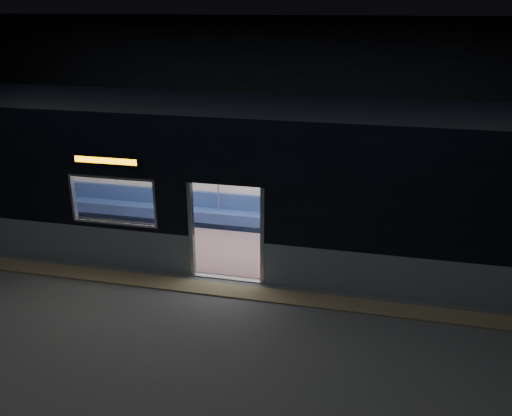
% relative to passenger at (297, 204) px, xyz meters
% --- Properties ---
extents(station_floor, '(24.00, 14.00, 0.01)m').
position_rel_passenger_xyz_m(station_floor, '(-1.02, -3.55, -0.83)').
color(station_floor, '#47494C').
rests_on(station_floor, ground).
extents(station_envelope, '(24.00, 14.00, 5.00)m').
position_rel_passenger_xyz_m(station_envelope, '(-1.02, -3.55, 2.83)').
color(station_envelope, black).
rests_on(station_envelope, station_floor).
extents(tactile_strip, '(22.80, 0.50, 0.03)m').
position_rel_passenger_xyz_m(tactile_strip, '(-1.02, -3.00, -0.81)').
color(tactile_strip, '#8C7F59').
rests_on(tactile_strip, station_floor).
extents(metro_car, '(18.00, 3.04, 3.35)m').
position_rel_passenger_xyz_m(metro_car, '(-1.03, -1.00, 1.02)').
color(metro_car, gray).
rests_on(metro_car, station_floor).
extents(passenger, '(0.43, 0.75, 1.45)m').
position_rel_passenger_xyz_m(passenger, '(0.00, 0.00, 0.00)').
color(passenger, black).
rests_on(passenger, metro_car).
extents(handbag, '(0.32, 0.27, 0.16)m').
position_rel_passenger_xyz_m(handbag, '(-0.01, -0.24, -0.13)').
color(handbag, black).
rests_on(handbag, passenger).
extents(transit_map, '(0.89, 0.03, 0.58)m').
position_rel_passenger_xyz_m(transit_map, '(1.40, 0.31, 0.61)').
color(transit_map, white).
rests_on(transit_map, metro_car).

